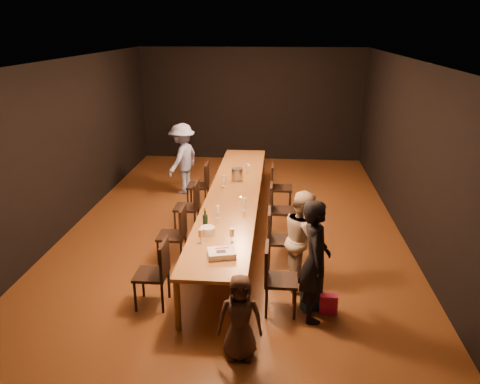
# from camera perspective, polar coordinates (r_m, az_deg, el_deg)

# --- Properties ---
(ground) EXTENTS (10.00, 10.00, 0.00)m
(ground) POSITION_cam_1_polar(r_m,az_deg,el_deg) (8.50, -0.78, -4.90)
(ground) COLOR #412610
(ground) RESTS_ON ground
(room_shell) EXTENTS (6.04, 10.04, 3.02)m
(room_shell) POSITION_cam_1_polar(r_m,az_deg,el_deg) (7.86, -0.85, 8.99)
(room_shell) COLOR black
(room_shell) RESTS_ON ground
(table) EXTENTS (0.90, 6.00, 0.75)m
(table) POSITION_cam_1_polar(r_m,az_deg,el_deg) (8.23, -0.80, -0.46)
(table) COLOR brown
(table) RESTS_ON ground
(chair_right_0) EXTENTS (0.42, 0.42, 0.93)m
(chair_right_0) POSITION_cam_1_polar(r_m,az_deg,el_deg) (6.12, 5.03, -10.55)
(chair_right_0) COLOR black
(chair_right_0) RESTS_ON ground
(chair_right_1) EXTENTS (0.42, 0.42, 0.93)m
(chair_right_1) POSITION_cam_1_polar(r_m,az_deg,el_deg) (7.18, 5.06, -5.73)
(chair_right_1) COLOR black
(chair_right_1) RESTS_ON ground
(chair_right_2) EXTENTS (0.42, 0.42, 0.93)m
(chair_right_2) POSITION_cam_1_polar(r_m,az_deg,el_deg) (8.28, 5.07, -2.17)
(chair_right_2) COLOR black
(chair_right_2) RESTS_ON ground
(chair_right_3) EXTENTS (0.42, 0.42, 0.93)m
(chair_right_3) POSITION_cam_1_polar(r_m,az_deg,el_deg) (9.41, 5.09, 0.55)
(chair_right_3) COLOR black
(chair_right_3) RESTS_ON ground
(chair_left_0) EXTENTS (0.42, 0.42, 0.93)m
(chair_left_0) POSITION_cam_1_polar(r_m,az_deg,el_deg) (6.33, -10.78, -9.75)
(chair_left_0) COLOR black
(chair_left_0) RESTS_ON ground
(chair_left_1) EXTENTS (0.42, 0.42, 0.93)m
(chair_left_1) POSITION_cam_1_polar(r_m,az_deg,el_deg) (7.36, -8.35, -5.21)
(chair_left_1) COLOR black
(chair_left_1) RESTS_ON ground
(chair_left_2) EXTENTS (0.42, 0.42, 0.93)m
(chair_left_2) POSITION_cam_1_polar(r_m,az_deg,el_deg) (8.44, -6.55, -1.80)
(chair_left_2) COLOR black
(chair_left_2) RESTS_ON ground
(chair_left_3) EXTENTS (0.42, 0.42, 0.93)m
(chair_left_3) POSITION_cam_1_polar(r_m,az_deg,el_deg) (9.54, -5.17, 0.84)
(chair_left_3) COLOR black
(chair_left_3) RESTS_ON ground
(woman_birthday) EXTENTS (0.39, 0.59, 1.59)m
(woman_birthday) POSITION_cam_1_polar(r_m,az_deg,el_deg) (5.90, 9.13, -8.28)
(woman_birthday) COLOR black
(woman_birthday) RESTS_ON ground
(woman_tan) EXTENTS (0.60, 0.74, 1.42)m
(woman_tan) POSITION_cam_1_polar(r_m,az_deg,el_deg) (6.63, 7.71, -5.73)
(woman_tan) COLOR beige
(woman_tan) RESTS_ON ground
(man_blue) EXTENTS (0.87, 1.14, 1.55)m
(man_blue) POSITION_cam_1_polar(r_m,az_deg,el_deg) (10.33, -7.02, 4.05)
(man_blue) COLOR #7C8DC0
(man_blue) RESTS_ON ground
(child) EXTENTS (0.52, 0.35, 1.02)m
(child) POSITION_cam_1_polar(r_m,az_deg,el_deg) (5.32, -0.00, -15.04)
(child) COLOR #3B2A21
(child) RESTS_ON ground
(gift_bag_red) EXTENTS (0.23, 0.13, 0.27)m
(gift_bag_red) POSITION_cam_1_polar(r_m,az_deg,el_deg) (6.32, 10.72, -13.28)
(gift_bag_red) COLOR #CB1E52
(gift_bag_red) RESTS_ON ground
(gift_bag_blue) EXTENTS (0.29, 0.25, 0.30)m
(gift_bag_blue) POSITION_cam_1_polar(r_m,az_deg,el_deg) (6.35, 8.67, -12.78)
(gift_bag_blue) COLOR #225793
(gift_bag_blue) RESTS_ON ground
(birthday_cake) EXTENTS (0.41, 0.36, 0.08)m
(birthday_cake) POSITION_cam_1_polar(r_m,az_deg,el_deg) (6.02, -2.28, -7.48)
(birthday_cake) COLOR white
(birthday_cake) RESTS_ON table
(plate_stack) EXTENTS (0.22, 0.22, 0.11)m
(plate_stack) POSITION_cam_1_polar(r_m,az_deg,el_deg) (6.62, -3.95, -4.74)
(plate_stack) COLOR white
(plate_stack) RESTS_ON table
(champagne_bottle) EXTENTS (0.09, 0.09, 0.32)m
(champagne_bottle) POSITION_cam_1_polar(r_m,az_deg,el_deg) (6.78, -4.26, -3.19)
(champagne_bottle) COLOR black
(champagne_bottle) RESTS_ON table
(ice_bucket) EXTENTS (0.26, 0.26, 0.23)m
(ice_bucket) POSITION_cam_1_polar(r_m,az_deg,el_deg) (8.89, -0.35, 2.21)
(ice_bucket) COLOR #A5A4A9
(ice_bucket) RESTS_ON table
(wineglass_0) EXTENTS (0.06, 0.06, 0.21)m
(wineglass_0) POSITION_cam_1_polar(r_m,az_deg,el_deg) (6.35, -4.82, -5.41)
(wineglass_0) COLOR beige
(wineglass_0) RESTS_ON table
(wineglass_1) EXTENTS (0.06, 0.06, 0.21)m
(wineglass_1) POSITION_cam_1_polar(r_m,az_deg,el_deg) (6.35, -1.00, -5.33)
(wineglass_1) COLOR beige
(wineglass_1) RESTS_ON table
(wineglass_2) EXTENTS (0.06, 0.06, 0.21)m
(wineglass_2) POSITION_cam_1_polar(r_m,az_deg,el_deg) (7.14, -2.71, -2.43)
(wineglass_2) COLOR silver
(wineglass_2) RESTS_ON table
(wineglass_3) EXTENTS (0.06, 0.06, 0.21)m
(wineglass_3) POSITION_cam_1_polar(r_m,az_deg,el_deg) (7.43, 0.52, -1.50)
(wineglass_3) COLOR beige
(wineglass_3) RESTS_ON table
(wineglass_4) EXTENTS (0.06, 0.06, 0.21)m
(wineglass_4) POSITION_cam_1_polar(r_m,az_deg,el_deg) (8.54, -1.97, 1.36)
(wineglass_4) COLOR silver
(wineglass_4) RESTS_ON table
(wineglass_5) EXTENTS (0.06, 0.06, 0.21)m
(wineglass_5) POSITION_cam_1_polar(r_m,az_deg,el_deg) (9.28, 0.87, 2.89)
(wineglass_5) COLOR silver
(wineglass_5) RESTS_ON table
(tealight_near) EXTENTS (0.05, 0.05, 0.03)m
(tealight_near) POSITION_cam_1_polar(r_m,az_deg,el_deg) (6.21, -1.40, -6.86)
(tealight_near) COLOR #B2B7B2
(tealight_near) RESTS_ON table
(tealight_mid) EXTENTS (0.05, 0.05, 0.03)m
(tealight_mid) POSITION_cam_1_polar(r_m,az_deg,el_deg) (7.95, 0.08, -0.72)
(tealight_mid) COLOR #B2B7B2
(tealight_mid) RESTS_ON table
(tealight_far) EXTENTS (0.05, 0.05, 0.03)m
(tealight_far) POSITION_cam_1_polar(r_m,az_deg,el_deg) (9.75, 1.02, 3.17)
(tealight_far) COLOR #B2B7B2
(tealight_far) RESTS_ON table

